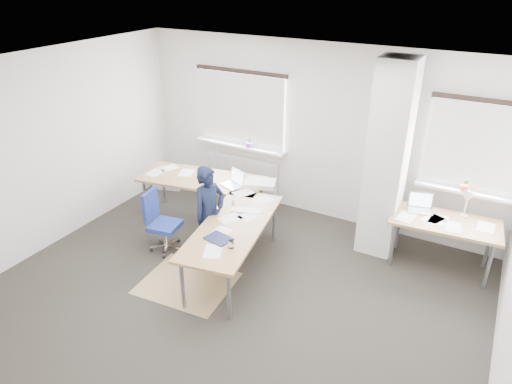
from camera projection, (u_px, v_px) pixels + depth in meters
The scene contains 8 objects.
ground at pixel (233, 293), 5.86m from camera, with size 6.00×6.00×0.00m, color black.
room_shell at pixel (263, 158), 5.35m from camera, with size 6.04×5.04×2.82m.
floor_mat at pixel (187, 283), 6.04m from camera, with size 1.16×0.98×0.01m, color #9C8055.
white_crate at pixel (169, 179), 8.60m from camera, with size 0.51×0.36×0.30m, color white.
desk_main at pixel (220, 202), 6.62m from camera, with size 2.82×2.63×0.96m.
desk_side at pixel (445, 223), 6.09m from camera, with size 1.45×0.82×1.22m.
task_chair at pixel (164, 234), 6.65m from camera, with size 0.51×0.50×0.93m.
person at pixel (210, 214), 6.28m from camera, with size 0.51×0.34×1.41m, color black.
Camera 1 is at (2.51, -3.92, 3.80)m, focal length 32.00 mm.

